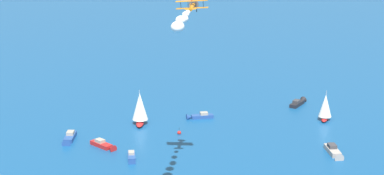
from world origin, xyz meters
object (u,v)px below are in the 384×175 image
at_px(sailboat_ahead, 325,107).
at_px(motorboat_near_centre, 334,152).
at_px(motorboat_mid_cluster, 199,116).
at_px(biplane_lead, 192,6).
at_px(motorboat_inshore, 299,103).
at_px(sailboat_trailing, 140,108).
at_px(motorboat_outer_ring_b, 132,157).
at_px(motorboat_far_port, 104,145).
at_px(motorboat_offshore, 69,138).
at_px(marker_buoy, 179,133).

bearing_deg(sailboat_ahead, motorboat_near_centre, -136.25).
xyz_separation_m(motorboat_mid_cluster, biplane_lead, (-32.54, -34.71, 41.88)).
bearing_deg(biplane_lead, motorboat_inshore, 19.81).
bearing_deg(sailboat_ahead, biplane_lead, -172.06).
distance_m(motorboat_near_centre, sailboat_trailing, 58.70).
relative_size(motorboat_near_centre, motorboat_outer_ring_b, 1.32).
height_order(motorboat_far_port, motorboat_offshore, motorboat_offshore).
xyz_separation_m(motorboat_mid_cluster, marker_buoy, (-13.47, -6.88, -0.26)).
bearing_deg(motorboat_near_centre, sailboat_ahead, 43.75).
distance_m(sailboat_trailing, marker_buoy, 15.40).
relative_size(motorboat_mid_cluster, marker_buoy, 3.91).
bearing_deg(motorboat_inshore, biplane_lead, -160.19).
distance_m(motorboat_near_centre, motorboat_outer_ring_b, 53.44).
xyz_separation_m(sailboat_ahead, biplane_lead, (-60.47, -8.43, 38.34)).
height_order(motorboat_far_port, marker_buoy, motorboat_far_port).
relative_size(motorboat_outer_ring_b, marker_buoy, 3.42).
distance_m(motorboat_near_centre, motorboat_inshore, 43.85).
xyz_separation_m(motorboat_far_port, motorboat_inshore, (69.65, -8.90, 0.00)).
relative_size(motorboat_offshore, marker_buoy, 4.08).
relative_size(motorboat_offshore, biplane_lead, 1.31).
bearing_deg(marker_buoy, motorboat_offshore, 149.45).
distance_m(motorboat_far_port, sailboat_trailing, 21.74).
relative_size(motorboat_inshore, sailboat_ahead, 0.99).
xyz_separation_m(motorboat_outer_ring_b, marker_buoy, (21.70, 6.78, -0.19)).
distance_m(motorboat_far_port, motorboat_inshore, 70.22).
bearing_deg(sailboat_trailing, marker_buoy, -77.31).
xyz_separation_m(motorboat_mid_cluster, motorboat_outer_ring_b, (-35.16, -13.66, -0.07)).
bearing_deg(motorboat_inshore, sailboat_trailing, 160.11).
height_order(motorboat_near_centre, motorboat_far_port, motorboat_near_centre).
xyz_separation_m(motorboat_near_centre, motorboat_far_port, (-43.31, 43.96, -0.07)).
relative_size(motorboat_offshore, sailboat_trailing, 0.79).
bearing_deg(motorboat_outer_ring_b, marker_buoy, 17.35).
bearing_deg(sailboat_ahead, motorboat_outer_ring_b, 168.69).
bearing_deg(motorboat_far_port, sailboat_trailing, 26.09).
bearing_deg(motorboat_offshore, sailboat_ahead, -27.31).
distance_m(motorboat_near_centre, motorboat_offshore, 72.66).
height_order(motorboat_near_centre, sailboat_trailing, sailboat_trailing).
bearing_deg(motorboat_far_port, motorboat_outer_ring_b, -86.71).
distance_m(sailboat_trailing, motorboat_mid_cluster, 18.79).
relative_size(motorboat_inshore, motorboat_outer_ring_b, 1.27).
height_order(motorboat_near_centre, motorboat_outer_ring_b, motorboat_near_centre).
xyz_separation_m(motorboat_far_port, sailboat_trailing, (19.14, 9.37, 4.29)).
xyz_separation_m(motorboat_near_centre, motorboat_outer_ring_b, (-42.64, 32.21, -0.18)).
bearing_deg(biplane_lead, motorboat_outer_ring_b, 97.11).
bearing_deg(motorboat_far_port, motorboat_inshore, -7.28).
relative_size(motorboat_near_centre, marker_buoy, 4.51).
bearing_deg(biplane_lead, motorboat_offshore, 100.02).
height_order(motorboat_mid_cluster, marker_buoy, marker_buoy).
height_order(motorboat_offshore, sailboat_trailing, sailboat_trailing).
bearing_deg(motorboat_near_centre, marker_buoy, 118.24).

